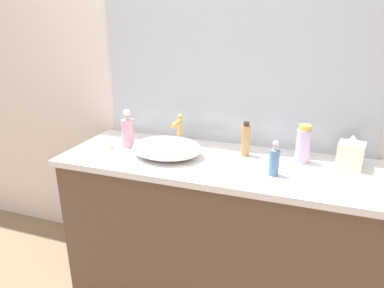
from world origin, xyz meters
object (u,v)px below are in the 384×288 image
Objects in this scene: spray_can at (128,131)px; candle_jar at (109,144)px; soap_dispenser at (274,161)px; perfume_bottle at (303,144)px; tissue_box at (351,154)px; lotion_bottle at (246,140)px; sink_basin at (167,148)px.

spray_can reaches higher than candle_jar.
soap_dispenser is 0.86× the size of perfume_bottle.
soap_dispenser is 1.02× the size of tissue_box.
spray_can is (-0.83, 0.13, 0.02)m from soap_dispenser.
lotion_bottle is at bearing -179.03° from perfume_bottle.
soap_dispenser is 0.24m from perfume_bottle.
perfume_bottle reaches higher than sink_basin.
sink_basin is 0.70m from perfume_bottle.
tissue_box is at bearing 32.29° from soap_dispenser.
spray_can is (-0.27, 0.07, 0.04)m from sink_basin.
soap_dispenser is 0.27m from lotion_bottle.
perfume_bottle is 1.05m from candle_jar.
sink_basin is 0.56m from soap_dispenser.
perfume_bottle is at bearing 12.74° from sink_basin.
spray_can is 4.88× the size of candle_jar.
lotion_bottle is (-0.17, 0.21, 0.02)m from soap_dispenser.
lotion_bottle is 0.51m from tissue_box.
perfume_bottle is at bearing -179.01° from tissue_box.
soap_dispenser is at bearing -119.19° from perfume_bottle.
soap_dispenser is 0.84m from spray_can.
spray_can is 1.17m from tissue_box.
tissue_box is (0.51, 0.01, -0.02)m from lotion_bottle.
perfume_bottle is (0.68, 0.15, 0.05)m from sink_basin.
candle_jar is at bearing -150.31° from spray_can.
sink_basin is at bearing -170.09° from tissue_box.
tissue_box is (0.90, 0.16, 0.02)m from sink_basin.
sink_basin is at bearing -167.26° from perfume_bottle.
lotion_bottle is 1.12× the size of tissue_box.
spray_can reaches higher than lotion_bottle.
perfume_bottle reaches higher than soap_dispenser.
sink_basin reaches higher than candle_jar.
spray_can is at bearing -173.11° from lotion_bottle.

